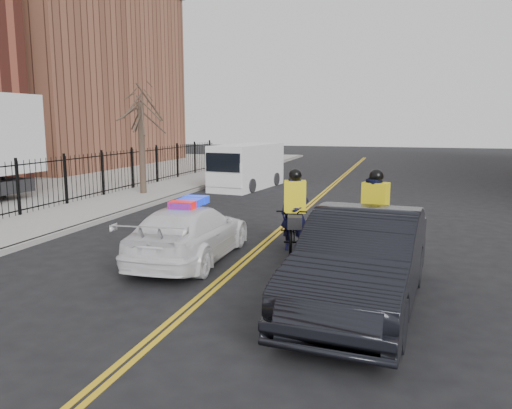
{
  "coord_description": "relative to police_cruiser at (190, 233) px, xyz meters",
  "views": [
    {
      "loc": [
        3.56,
        -9.79,
        3.28
      ],
      "look_at": [
        0.14,
        1.7,
        1.3
      ],
      "focal_mm": 35.0,
      "sensor_mm": 36.0,
      "label": 1
    }
  ],
  "objects": [
    {
      "name": "ground",
      "position": [
        1.28,
        -0.94,
        -0.67
      ],
      "size": [
        120.0,
        120.0,
        0.0
      ],
      "primitive_type": "plane",
      "color": "black",
      "rests_on": "ground"
    },
    {
      "name": "center_line_left",
      "position": [
        1.2,
        7.06,
        -0.67
      ],
      "size": [
        0.1,
        60.0,
        0.01
      ],
      "primitive_type": "cube",
      "color": "gold",
      "rests_on": "ground"
    },
    {
      "name": "center_line_right",
      "position": [
        1.36,
        7.06,
        -0.67
      ],
      "size": [
        0.1,
        60.0,
        0.01
      ],
      "primitive_type": "cube",
      "color": "gold",
      "rests_on": "ground"
    },
    {
      "name": "sidewalk",
      "position": [
        -6.22,
        7.06,
        -0.6
      ],
      "size": [
        3.0,
        60.0,
        0.15
      ],
      "primitive_type": "cube",
      "color": "gray",
      "rests_on": "ground"
    },
    {
      "name": "curb",
      "position": [
        -4.72,
        7.06,
        -0.6
      ],
      "size": [
        0.2,
        60.0,
        0.15
      ],
      "primitive_type": "cube",
      "color": "gray",
      "rests_on": "ground"
    },
    {
      "name": "iron_fence",
      "position": [
        -7.72,
        7.06,
        0.33
      ],
      "size": [
        0.12,
        28.0,
        2.0
      ],
      "primitive_type": null,
      "color": "black",
      "rests_on": "ground"
    },
    {
      "name": "warehouse_far",
      "position": [
        -21.72,
        23.06,
        6.33
      ],
      "size": [
        14.0,
        18.0,
        14.0
      ],
      "primitive_type": "cube",
      "color": "brown",
      "rests_on": "ground"
    },
    {
      "name": "street_tree",
      "position": [
        -6.32,
        9.06,
        2.86
      ],
      "size": [
        3.2,
        3.2,
        4.8
      ],
      "color": "#3C2D23",
      "rests_on": "sidewalk"
    },
    {
      "name": "police_cruiser",
      "position": [
        0.0,
        0.0,
        0.0
      ],
      "size": [
        2.03,
        4.64,
        1.49
      ],
      "rotation": [
        0.0,
        0.0,
        3.18
      ],
      "color": "white",
      "rests_on": "ground"
    },
    {
      "name": "dark_sedan",
      "position": [
        4.21,
        -2.05,
        0.2
      ],
      "size": [
        2.32,
        5.45,
        1.75
      ],
      "primitive_type": "imported",
      "rotation": [
        0.0,
        0.0,
        -0.09
      ],
      "color": "black",
      "rests_on": "ground"
    },
    {
      "name": "cargo_van",
      "position": [
        -2.75,
        13.01,
        0.4
      ],
      "size": [
        2.57,
        5.43,
        2.19
      ],
      "rotation": [
        0.0,
        0.0,
        -0.13
      ],
      "color": "white",
      "rests_on": "ground"
    },
    {
      "name": "cyclist_near",
      "position": [
        2.2,
        1.66,
        0.07
      ],
      "size": [
        1.19,
        2.27,
        2.12
      ],
      "rotation": [
        0.0,
        0.0,
        0.21
      ],
      "color": "black",
      "rests_on": "ground"
    },
    {
      "name": "cyclist_far",
      "position": [
        4.22,
        1.27,
        0.2
      ],
      "size": [
        1.15,
        2.26,
        2.2
      ],
      "rotation": [
        0.0,
        0.0,
        -0.26
      ],
      "color": "black",
      "rests_on": "ground"
    }
  ]
}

